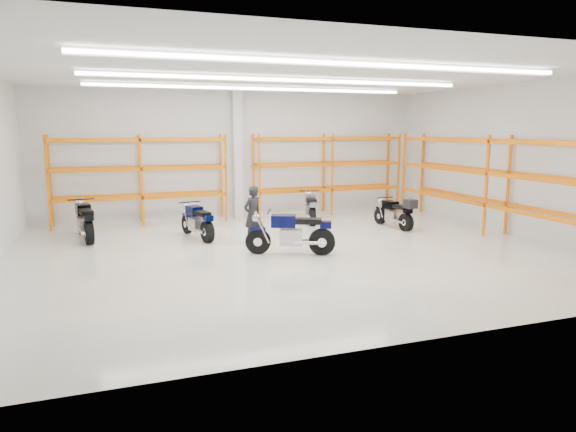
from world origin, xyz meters
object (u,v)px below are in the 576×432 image
object	(u,v)px
standing_man	(253,215)
structural_column	(238,155)
motorcycle_back_d	(396,213)
motorcycle_back_b	(198,222)
motorcycle_back_a	(85,222)
motorcycle_main	(294,234)
motorcycle_back_c	(311,208)

from	to	relation	value
standing_man	structural_column	world-z (taller)	structural_column
motorcycle_back_d	standing_man	xyz separation A→B (m)	(-4.92, -0.59, 0.32)
standing_man	motorcycle_back_d	bearing A→B (deg)	159.23
motorcycle_back_d	structural_column	world-z (taller)	structural_column
motorcycle_back_b	motorcycle_back_a	bearing A→B (deg)	163.78
motorcycle_back_d	structural_column	bearing A→B (deg)	137.17
motorcycle_main	motorcycle_back_c	distance (m)	4.65
motorcycle_back_c	motorcycle_main	bearing A→B (deg)	-116.91
motorcycle_back_a	motorcycle_main	bearing A→B (deg)	-35.66
motorcycle_back_a	motorcycle_back_d	distance (m)	9.47
motorcycle_back_a	structural_column	bearing A→B (deg)	25.45
motorcycle_back_c	motorcycle_back_b	bearing A→B (deg)	-161.11
motorcycle_main	motorcycle_back_b	world-z (taller)	motorcycle_main
motorcycle_back_b	motorcycle_back_d	size ratio (longest dim) A/B	1.02
motorcycle_back_c	standing_man	xyz separation A→B (m)	(-2.76, -2.56, 0.33)
motorcycle_back_b	motorcycle_back_c	size ratio (longest dim) A/B	1.00
motorcycle_back_a	standing_man	bearing A→B (deg)	-24.93
motorcycle_back_b	standing_man	bearing A→B (deg)	-40.93
motorcycle_back_b	structural_column	distance (m)	4.29
motorcycle_back_d	structural_column	distance (m)	6.02
motorcycle_main	structural_column	world-z (taller)	structural_column
motorcycle_back_c	structural_column	world-z (taller)	structural_column
standing_man	motorcycle_main	bearing A→B (deg)	84.79
motorcycle_back_c	standing_man	size ratio (longest dim) A/B	1.26
motorcycle_back_b	motorcycle_back_d	distance (m)	6.28
motorcycle_main	motorcycle_back_a	world-z (taller)	motorcycle_main
standing_man	structural_column	distance (m)	4.78
motorcycle_back_a	motorcycle_back_c	world-z (taller)	motorcycle_back_a
motorcycle_back_b	motorcycle_back_c	xyz separation A→B (m)	(4.10, 1.40, 0.00)
motorcycle_back_c	standing_man	distance (m)	3.78
motorcycle_back_b	motorcycle_back_c	distance (m)	4.33
motorcycle_back_d	standing_man	bearing A→B (deg)	-173.22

